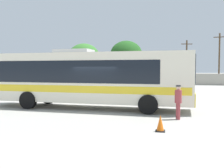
# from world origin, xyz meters

# --- Properties ---
(ground_plane) EXTENTS (300.00, 300.00, 0.00)m
(ground_plane) POSITION_xyz_m (0.00, 10.00, 0.00)
(ground_plane) COLOR #A3A099
(perimeter_wall) EXTENTS (80.00, 0.30, 1.72)m
(perimeter_wall) POSITION_xyz_m (0.00, 26.27, 0.86)
(perimeter_wall) COLOR #9E998C
(perimeter_wall) RESTS_ON ground_plane
(coach_bus_cream_yellow) EXTENTS (12.37, 3.22, 3.55)m
(coach_bus_cream_yellow) POSITION_xyz_m (-0.88, 0.46, 1.90)
(coach_bus_cream_yellow) COLOR silver
(coach_bus_cream_yellow) RESTS_ON ground_plane
(attendant_by_bus_door) EXTENTS (0.41, 0.41, 1.62)m
(attendant_by_bus_door) POSITION_xyz_m (4.45, -2.08, 0.92)
(attendant_by_bus_door) COLOR #99383D
(attendant_by_bus_door) RESTS_ON ground_plane
(parked_car_leftmost_black) EXTENTS (4.21, 2.03, 1.40)m
(parked_car_leftmost_black) POSITION_xyz_m (-12.70, 21.30, 0.75)
(parked_car_leftmost_black) COLOR black
(parked_car_leftmost_black) RESTS_ON ground_plane
(parked_car_second_black) EXTENTS (4.53, 2.28, 1.55)m
(parked_car_second_black) POSITION_xyz_m (-6.35, 21.73, 0.81)
(parked_car_second_black) COLOR black
(parked_car_second_black) RESTS_ON ground_plane
(parked_car_third_black) EXTENTS (4.66, 2.20, 1.46)m
(parked_car_third_black) POSITION_xyz_m (-0.84, 21.91, 0.78)
(parked_car_third_black) COLOR black
(parked_car_third_black) RESTS_ON ground_plane
(utility_pole_near) EXTENTS (1.77, 0.58, 7.00)m
(utility_pole_near) POSITION_xyz_m (6.69, 29.59, 3.68)
(utility_pole_near) COLOR #4C3823
(utility_pole_near) RESTS_ON ground_plane
(utility_pole_far) EXTENTS (1.78, 0.52, 7.93)m
(utility_pole_far) POSITION_xyz_m (11.57, 29.07, 4.15)
(utility_pole_far) COLOR #4C3823
(utility_pole_far) RESTS_ON ground_plane
(roadside_tree_left) EXTENTS (5.51, 5.51, 6.86)m
(roadside_tree_left) POSITION_xyz_m (-10.72, 29.73, 4.51)
(roadside_tree_left) COLOR brown
(roadside_tree_left) RESTS_ON ground_plane
(roadside_tree_midleft) EXTENTS (5.24, 5.24, 7.03)m
(roadside_tree_midleft) POSITION_xyz_m (-2.99, 28.46, 4.80)
(roadside_tree_midleft) COLOR brown
(roadside_tree_midleft) RESTS_ON ground_plane
(traffic_cone_on_apron) EXTENTS (0.36, 0.36, 0.64)m
(traffic_cone_on_apron) POSITION_xyz_m (3.72, -4.70, 0.31)
(traffic_cone_on_apron) COLOR black
(traffic_cone_on_apron) RESTS_ON ground_plane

